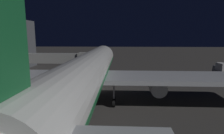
{
  "coord_description": "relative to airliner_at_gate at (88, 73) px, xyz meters",
  "views": [
    {
      "loc": [
        -5.33,
        38.09,
        11.4
      ],
      "look_at": [
        -3.0,
        -8.67,
        3.5
      ],
      "focal_mm": 29.51,
      "sensor_mm": 36.0,
      "label": 1
    }
  ],
  "objects": [
    {
      "name": "cargo_truck_aft",
      "position": [
        -34.36,
        -25.01,
        -3.65
      ],
      "size": [
        2.36,
        5.67,
        3.72
      ],
      "color": "slate",
      "rests_on": "ground_plane"
    },
    {
      "name": "jet_bridge",
      "position": [
        11.39,
        -17.95,
        0.1
      ],
      "size": [
        21.1,
        3.4,
        7.15
      ],
      "color": "#9E9E99",
      "rests_on": "ground_plane"
    },
    {
      "name": "traffic_cone_nose_port",
      "position": [
        -2.2,
        -27.57,
        -5.24
      ],
      "size": [
        0.36,
        0.36,
        0.55
      ],
      "primitive_type": "cone",
      "color": "orange",
      "rests_on": "ground_plane"
    },
    {
      "name": "traffic_cone_nose_starboard",
      "position": [
        2.2,
        -27.57,
        -5.24
      ],
      "size": [
        0.36,
        0.36,
        0.55
      ],
      "primitive_type": "cone",
      "color": "orange",
      "rests_on": "ground_plane"
    },
    {
      "name": "ground_plane",
      "position": [
        0.0,
        -8.9,
        -5.52
      ],
      "size": [
        320.0,
        320.0,
        0.0
      ],
      "primitive_type": "plane",
      "color": "#383533"
    },
    {
      "name": "airliner_at_gate",
      "position": [
        0.0,
        0.0,
        0.0
      ],
      "size": [
        59.65,
        58.02,
        19.91
      ],
      "color": "silver",
      "rests_on": "ground_plane"
    },
    {
      "name": "apron_floodlight_mast",
      "position": [
        25.5,
        -22.01,
        5.16
      ],
      "size": [
        2.9,
        0.5,
        18.45
      ],
      "color": "#59595E",
      "rests_on": "ground_plane"
    }
  ]
}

